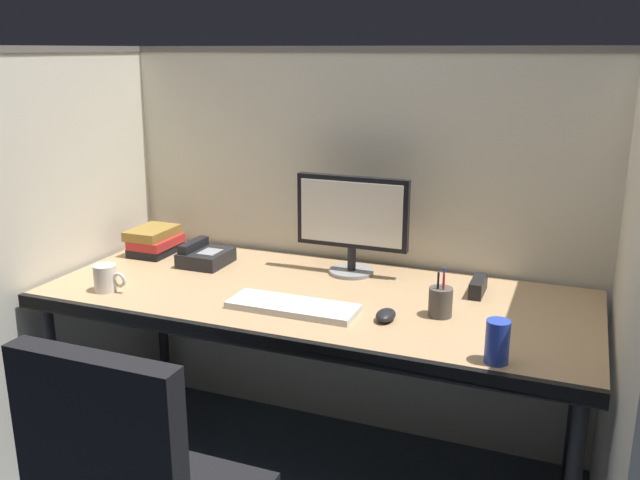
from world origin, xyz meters
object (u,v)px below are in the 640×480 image
object	(u,v)px
red_stapler	(478,286)
soda_can	(497,342)
coffee_mug	(106,278)
keyboard_main	(293,306)
book_stack	(155,241)
desk_phone	(205,256)
computer_mouse	(386,315)
pen_cup	(440,302)
desk	(313,307)
monitor_center	(352,218)

from	to	relation	value
red_stapler	soda_can	size ratio (longest dim) A/B	1.23
red_stapler	coffee_mug	bearing A→B (deg)	-159.69
keyboard_main	book_stack	xyz separation A→B (m)	(-0.79, 0.37, 0.04)
desk_phone	computer_mouse	bearing A→B (deg)	-19.27
pen_cup	keyboard_main	bearing A→B (deg)	-164.97
desk	keyboard_main	size ratio (longest dim) A/B	4.42
computer_mouse	book_stack	xyz separation A→B (m)	(-1.10, 0.34, 0.04)
desk_phone	book_stack	xyz separation A→B (m)	(-0.27, 0.05, 0.02)
desk_phone	coffee_mug	xyz separation A→B (m)	(-0.16, -0.39, 0.01)
red_stapler	pen_cup	size ratio (longest dim) A/B	0.94
keyboard_main	red_stapler	distance (m)	0.66
red_stapler	monitor_center	bearing A→B (deg)	174.30
computer_mouse	soda_can	size ratio (longest dim) A/B	0.79
desk	book_stack	size ratio (longest dim) A/B	8.98
pen_cup	desk	bearing A→B (deg)	175.61
computer_mouse	book_stack	distance (m)	1.15
desk	computer_mouse	size ratio (longest dim) A/B	19.79
soda_can	book_stack	size ratio (longest dim) A/B	0.58
desk_phone	soda_can	bearing A→B (deg)	-21.32
coffee_mug	soda_can	size ratio (longest dim) A/B	1.03
desk_phone	red_stapler	world-z (taller)	desk_phone
monitor_center	book_stack	bearing A→B (deg)	-176.34
desk	monitor_center	distance (m)	0.38
desk	computer_mouse	distance (m)	0.33
desk_phone	coffee_mug	world-z (taller)	coffee_mug
monitor_center	computer_mouse	xyz separation A→B (m)	(0.25, -0.40, -0.20)
computer_mouse	pen_cup	distance (m)	0.18
red_stapler	soda_can	world-z (taller)	soda_can
coffee_mug	keyboard_main	bearing A→B (deg)	6.58
monitor_center	coffee_mug	bearing A→B (deg)	-145.90
monitor_center	keyboard_main	bearing A→B (deg)	-97.72
soda_can	pen_cup	bearing A→B (deg)	127.74
keyboard_main	computer_mouse	distance (m)	0.31
computer_mouse	coffee_mug	world-z (taller)	coffee_mug
coffee_mug	red_stapler	xyz separation A→B (m)	(1.22, 0.45, -0.02)
desk	desk_phone	size ratio (longest dim) A/B	10.00
keyboard_main	coffee_mug	bearing A→B (deg)	-173.42
keyboard_main	pen_cup	world-z (taller)	pen_cup
monitor_center	computer_mouse	distance (m)	0.51
coffee_mug	pen_cup	bearing A→B (deg)	10.04
red_stapler	book_stack	distance (m)	1.33
keyboard_main	desk_phone	world-z (taller)	desk_phone
desk_phone	keyboard_main	bearing A→B (deg)	-31.22
computer_mouse	coffee_mug	distance (m)	1.00
coffee_mug	desk	bearing A→B (deg)	18.93
keyboard_main	computer_mouse	xyz separation A→B (m)	(0.31, 0.03, 0.01)
pen_cup	computer_mouse	bearing A→B (deg)	-147.17
desk	soda_can	xyz separation A→B (m)	(0.66, -0.31, 0.11)
computer_mouse	desk_phone	size ratio (longest dim) A/B	0.51
keyboard_main	coffee_mug	size ratio (longest dim) A/B	3.41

